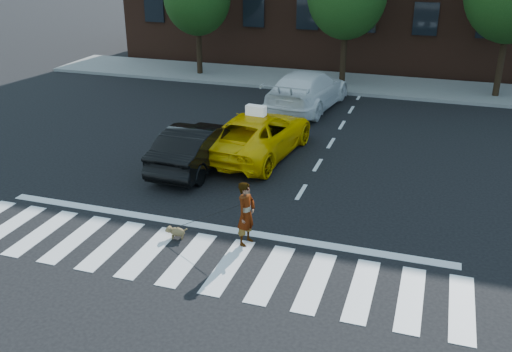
{
  "coord_description": "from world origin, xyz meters",
  "views": [
    {
      "loc": [
        5.01,
        -10.27,
        6.91
      ],
      "look_at": [
        0.78,
        2.67,
        1.1
      ],
      "focal_mm": 40.0,
      "sensor_mm": 36.0,
      "label": 1
    }
  ],
  "objects_px": {
    "taxi": "(258,134)",
    "black_sedan": "(198,146)",
    "white_suv": "(307,90)",
    "woman": "(246,214)",
    "dog": "(176,231)"
  },
  "relations": [
    {
      "from": "black_sedan",
      "to": "white_suv",
      "type": "distance_m",
      "value": 7.78
    },
    {
      "from": "white_suv",
      "to": "dog",
      "type": "relative_size",
      "value": 10.17
    },
    {
      "from": "dog",
      "to": "woman",
      "type": "bearing_deg",
      "value": -5.33
    },
    {
      "from": "white_suv",
      "to": "woman",
      "type": "xyz_separation_m",
      "value": [
        1.31,
        -11.72,
        -0.01
      ]
    },
    {
      "from": "white_suv",
      "to": "taxi",
      "type": "bearing_deg",
      "value": 93.94
    },
    {
      "from": "woman",
      "to": "taxi",
      "type": "bearing_deg",
      "value": 29.05
    },
    {
      "from": "white_suv",
      "to": "woman",
      "type": "relative_size",
      "value": 3.49
    },
    {
      "from": "white_suv",
      "to": "woman",
      "type": "bearing_deg",
      "value": 103.17
    },
    {
      "from": "black_sedan",
      "to": "woman",
      "type": "xyz_separation_m",
      "value": [
        3.05,
        -4.14,
        0.09
      ]
    },
    {
      "from": "dog",
      "to": "taxi",
      "type": "bearing_deg",
      "value": 73.78
    },
    {
      "from": "taxi",
      "to": "dog",
      "type": "distance_m",
      "value": 6.16
    },
    {
      "from": "white_suv",
      "to": "woman",
      "type": "height_order",
      "value": "white_suv"
    },
    {
      "from": "taxi",
      "to": "woman",
      "type": "relative_size",
      "value": 3.24
    },
    {
      "from": "taxi",
      "to": "black_sedan",
      "type": "bearing_deg",
      "value": 55.87
    },
    {
      "from": "taxi",
      "to": "black_sedan",
      "type": "relative_size",
      "value": 1.2
    }
  ]
}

